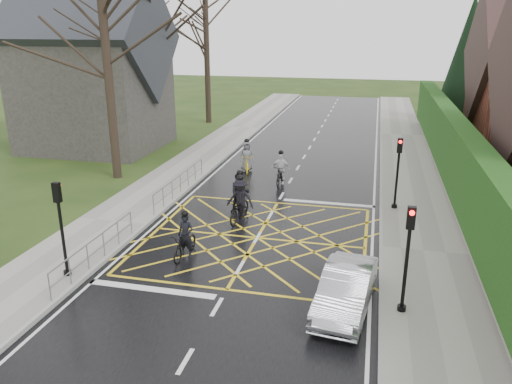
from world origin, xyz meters
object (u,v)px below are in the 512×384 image
at_px(cyclist_front, 280,172).
at_px(car, 346,289).
at_px(cyclist_back, 240,197).
at_px(cyclist_rear, 185,242).
at_px(cyclist_lead, 246,160).
at_px(cyclist_mid, 240,204).

xyz_separation_m(cyclist_front, car, (3.95, -10.99, -0.03)).
bearing_deg(cyclist_front, cyclist_back, -102.10).
bearing_deg(cyclist_back, cyclist_rear, -117.60).
height_order(cyclist_rear, car, cyclist_rear).
bearing_deg(cyclist_lead, cyclist_mid, -97.56).
distance_m(cyclist_front, car, 11.68).
xyz_separation_m(cyclist_rear, cyclist_mid, (0.95, 3.74, 0.16)).
relative_size(cyclist_rear, cyclist_mid, 0.87).
xyz_separation_m(cyclist_front, cyclist_lead, (-2.25, 1.92, -0.02)).
bearing_deg(cyclist_back, car, -72.64).
relative_size(cyclist_rear, cyclist_back, 0.91).
bearing_deg(cyclist_back, cyclist_front, 58.68).
relative_size(cyclist_back, car, 0.52).
height_order(cyclist_rear, cyclist_mid, cyclist_mid).
height_order(cyclist_front, cyclist_lead, cyclist_lead).
bearing_deg(cyclist_mid, cyclist_front, 87.61).
height_order(cyclist_mid, cyclist_front, cyclist_mid).
height_order(cyclist_back, car, cyclist_back).
distance_m(cyclist_rear, cyclist_back, 4.63).
bearing_deg(cyclist_front, cyclist_rear, -100.20).
height_order(cyclist_mid, car, cyclist_mid).
xyz_separation_m(cyclist_rear, cyclist_back, (0.70, 4.58, 0.16)).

